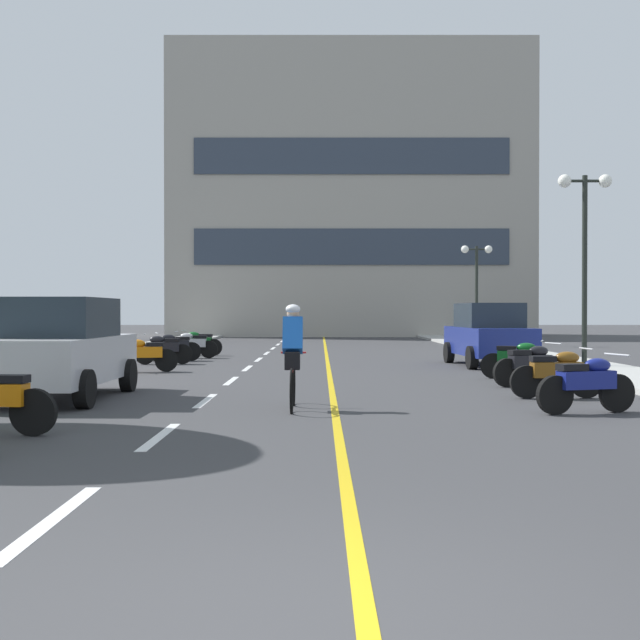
% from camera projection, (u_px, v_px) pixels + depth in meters
% --- Properties ---
extents(ground_plane, '(140.00, 140.00, 0.00)m').
position_uv_depth(ground_plane, '(320.00, 362.00, 24.94)').
color(ground_plane, '#38383A').
extents(curb_left, '(2.40, 72.00, 0.12)m').
position_uv_depth(curb_left, '(116.00, 354.00, 27.94)').
color(curb_left, '#A8A8A3').
rests_on(curb_left, ground).
extents(curb_right, '(2.40, 72.00, 0.12)m').
position_uv_depth(curb_right, '(523.00, 354.00, 27.94)').
color(curb_right, '#A8A8A3').
rests_on(curb_right, ground).
extents(lane_dash_0, '(0.14, 2.20, 0.01)m').
position_uv_depth(lane_dash_0, '(52.00, 520.00, 5.94)').
color(lane_dash_0, silver).
rests_on(lane_dash_0, ground).
extents(lane_dash_1, '(0.14, 2.20, 0.01)m').
position_uv_depth(lane_dash_1, '(160.00, 436.00, 9.94)').
color(lane_dash_1, silver).
rests_on(lane_dash_1, ground).
extents(lane_dash_2, '(0.14, 2.20, 0.01)m').
position_uv_depth(lane_dash_2, '(206.00, 401.00, 13.94)').
color(lane_dash_2, silver).
rests_on(lane_dash_2, ground).
extents(lane_dash_3, '(0.14, 2.20, 0.01)m').
position_uv_depth(lane_dash_3, '(231.00, 381.00, 17.94)').
color(lane_dash_3, silver).
rests_on(lane_dash_3, ground).
extents(lane_dash_4, '(0.14, 2.20, 0.01)m').
position_uv_depth(lane_dash_4, '(247.00, 368.00, 21.94)').
color(lane_dash_4, silver).
rests_on(lane_dash_4, ground).
extents(lane_dash_5, '(0.14, 2.20, 0.01)m').
position_uv_depth(lane_dash_5, '(259.00, 360.00, 25.94)').
color(lane_dash_5, silver).
rests_on(lane_dash_5, ground).
extents(lane_dash_6, '(0.14, 2.20, 0.01)m').
position_uv_depth(lane_dash_6, '(267.00, 353.00, 29.94)').
color(lane_dash_6, silver).
rests_on(lane_dash_6, ground).
extents(lane_dash_7, '(0.14, 2.20, 0.01)m').
position_uv_depth(lane_dash_7, '(273.00, 348.00, 33.94)').
color(lane_dash_7, silver).
rests_on(lane_dash_7, ground).
extents(lane_dash_8, '(0.14, 2.20, 0.01)m').
position_uv_depth(lane_dash_8, '(278.00, 344.00, 37.94)').
color(lane_dash_8, silver).
rests_on(lane_dash_8, ground).
extents(lane_dash_9, '(0.14, 2.20, 0.01)m').
position_uv_depth(lane_dash_9, '(282.00, 341.00, 41.94)').
color(lane_dash_9, silver).
rests_on(lane_dash_9, ground).
extents(lane_dash_10, '(0.14, 2.20, 0.01)m').
position_uv_depth(lane_dash_10, '(285.00, 339.00, 45.94)').
color(lane_dash_10, silver).
rests_on(lane_dash_10, ground).
extents(lane_dash_11, '(0.14, 2.20, 0.01)m').
position_uv_depth(lane_dash_11, '(288.00, 337.00, 49.94)').
color(lane_dash_11, silver).
rests_on(lane_dash_11, ground).
extents(centre_line_yellow, '(0.12, 66.00, 0.01)m').
position_uv_depth(centre_line_yellow, '(327.00, 356.00, 27.94)').
color(centre_line_yellow, gold).
rests_on(centre_line_yellow, ground).
extents(office_building, '(23.18, 7.44, 18.65)m').
position_uv_depth(office_building, '(349.00, 195.00, 52.50)').
color(office_building, '#9E998E').
rests_on(office_building, ground).
extents(street_lamp_mid, '(1.46, 0.36, 5.17)m').
position_uv_depth(street_lamp_mid, '(585.00, 226.00, 21.43)').
color(street_lamp_mid, black).
rests_on(street_lamp_mid, curb_right).
extents(street_lamp_far, '(1.46, 0.36, 4.54)m').
position_uv_depth(street_lamp_far, '(477.00, 270.00, 36.86)').
color(street_lamp_far, black).
rests_on(street_lamp_far, curb_right).
extents(parked_car_near, '(1.95, 4.21, 1.82)m').
position_uv_depth(parked_car_near, '(61.00, 348.00, 14.18)').
color(parked_car_near, black).
rests_on(parked_car_near, ground).
extents(parked_car_mid, '(2.13, 4.30, 1.82)m').
position_uv_depth(parked_car_mid, '(489.00, 334.00, 22.97)').
color(parked_car_mid, black).
rests_on(parked_car_mid, ground).
extents(motorcycle_3, '(1.66, 0.73, 0.92)m').
position_uv_depth(motorcycle_3, '(587.00, 383.00, 12.19)').
color(motorcycle_3, black).
rests_on(motorcycle_3, ground).
extents(motorcycle_4, '(1.70, 0.60, 0.92)m').
position_uv_depth(motorcycle_4, '(557.00, 372.00, 14.30)').
color(motorcycle_4, black).
rests_on(motorcycle_4, ground).
extents(motorcycle_5, '(1.66, 0.73, 0.92)m').
position_uv_depth(motorcycle_5, '(531.00, 364.00, 16.62)').
color(motorcycle_5, black).
rests_on(motorcycle_5, ground).
extents(motorcycle_6, '(1.64, 0.79, 0.92)m').
position_uv_depth(motorcycle_6, '(518.00, 359.00, 18.38)').
color(motorcycle_6, black).
rests_on(motorcycle_6, ground).
extents(motorcycle_7, '(1.68, 0.64, 0.92)m').
position_uv_depth(motorcycle_7, '(144.00, 354.00, 20.58)').
color(motorcycle_7, black).
rests_on(motorcycle_7, ground).
extents(motorcycle_8, '(1.69, 0.60, 0.92)m').
position_uv_depth(motorcycle_8, '(163.00, 348.00, 23.62)').
color(motorcycle_8, black).
rests_on(motorcycle_8, ground).
extents(motorcycle_9, '(1.64, 0.79, 0.92)m').
position_uv_depth(motorcycle_9, '(174.00, 346.00, 25.13)').
color(motorcycle_9, black).
rests_on(motorcycle_9, ground).
extents(motorcycle_10, '(1.70, 0.60, 0.92)m').
position_uv_depth(motorcycle_10, '(192.00, 344.00, 26.70)').
color(motorcycle_10, black).
rests_on(motorcycle_10, ground).
extents(motorcycle_11, '(1.70, 0.60, 0.92)m').
position_uv_depth(motorcycle_11, '(199.00, 342.00, 28.37)').
color(motorcycle_11, black).
rests_on(motorcycle_11, ground).
extents(cyclist_rider, '(0.42, 1.77, 1.71)m').
position_uv_depth(cyclist_rider, '(293.00, 354.00, 12.74)').
color(cyclist_rider, black).
rests_on(cyclist_rider, ground).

